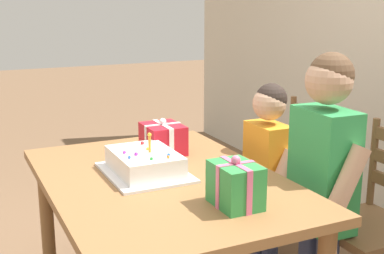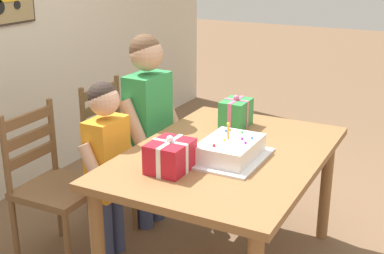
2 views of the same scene
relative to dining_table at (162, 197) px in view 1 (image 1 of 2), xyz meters
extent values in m
cube|color=olive|center=(0.00, 0.00, 0.07)|extent=(1.40, 0.98, 0.04)
cylinder|color=olive|center=(-0.62, -0.41, -0.29)|extent=(0.07, 0.07, 0.69)
cylinder|color=olive|center=(-0.62, 0.41, -0.29)|extent=(0.07, 0.07, 0.69)
cube|color=silver|center=(-0.08, -0.05, 0.10)|extent=(0.44, 0.34, 0.01)
cube|color=white|center=(-0.08, -0.05, 0.15)|extent=(0.36, 0.26, 0.09)
cylinder|color=orange|center=(-0.06, -0.03, 0.23)|extent=(0.01, 0.01, 0.07)
sphere|color=yellow|center=(-0.06, -0.03, 0.27)|extent=(0.02, 0.02, 0.02)
sphere|color=yellow|center=(-0.10, -0.03, 0.20)|extent=(0.01, 0.01, 0.01)
sphere|color=orange|center=(0.05, 0.01, 0.20)|extent=(0.01, 0.01, 0.01)
sphere|color=blue|center=(0.03, 0.02, 0.20)|extent=(0.01, 0.01, 0.01)
sphere|color=purple|center=(-0.05, -0.10, 0.20)|extent=(0.02, 0.02, 0.02)
sphere|color=purple|center=(-0.09, -0.14, 0.20)|extent=(0.01, 0.01, 0.01)
sphere|color=blue|center=(-0.01, -0.14, 0.20)|extent=(0.01, 0.01, 0.01)
sphere|color=green|center=(0.05, -0.07, 0.20)|extent=(0.01, 0.01, 0.01)
sphere|color=red|center=(-0.20, -0.02, 0.20)|extent=(0.02, 0.02, 0.02)
cube|color=#2D8E42|center=(0.42, 0.13, 0.17)|extent=(0.20, 0.15, 0.16)
cube|color=#DB668E|center=(0.42, 0.13, 0.17)|extent=(0.21, 0.02, 0.17)
cube|color=#DB668E|center=(0.42, 0.13, 0.17)|extent=(0.02, 0.16, 0.17)
sphere|color=#DB668E|center=(0.42, 0.13, 0.27)|extent=(0.04, 0.04, 0.04)
cube|color=red|center=(-0.35, 0.15, 0.17)|extent=(0.22, 0.18, 0.15)
cube|color=white|center=(-0.35, 0.15, 0.17)|extent=(0.23, 0.02, 0.15)
cube|color=white|center=(-0.35, 0.15, 0.17)|extent=(0.02, 0.19, 0.15)
sphere|color=white|center=(-0.35, 0.15, 0.25)|extent=(0.04, 0.04, 0.04)
cube|color=brown|center=(-0.33, 0.90, -0.19)|extent=(0.43, 0.43, 0.04)
cylinder|color=brown|center=(-0.14, 0.71, -0.42)|extent=(0.04, 0.04, 0.43)
cylinder|color=brown|center=(-0.52, 0.70, -0.42)|extent=(0.04, 0.04, 0.43)
cylinder|color=brown|center=(-0.15, 1.09, -0.42)|extent=(0.04, 0.04, 0.43)
cylinder|color=brown|center=(-0.53, 1.08, -0.42)|extent=(0.04, 0.04, 0.43)
cylinder|color=brown|center=(-0.15, 1.09, 0.06)|extent=(0.04, 0.04, 0.45)
cylinder|color=brown|center=(-0.53, 1.08, 0.06)|extent=(0.04, 0.04, 0.45)
cube|color=brown|center=(-0.34, 1.08, -0.01)|extent=(0.36, 0.03, 0.06)
cube|color=brown|center=(-0.34, 1.08, 0.10)|extent=(0.36, 0.03, 0.06)
cube|color=brown|center=(-0.34, 1.08, 0.21)|extent=(0.36, 0.03, 0.06)
cube|color=brown|center=(0.33, 0.90, -0.19)|extent=(0.42, 0.42, 0.04)
cylinder|color=brown|center=(0.14, 1.09, -0.42)|extent=(0.04, 0.04, 0.43)
cylinder|color=brown|center=(0.14, 1.09, 0.06)|extent=(0.04, 0.04, 0.45)
cube|color=#2D934C|center=(0.27, 0.67, 0.12)|extent=(0.30, 0.20, 0.55)
cylinder|color=tan|center=(0.46, 0.62, 0.10)|extent=(0.09, 0.23, 0.37)
cylinder|color=tan|center=(0.08, 0.64, 0.10)|extent=(0.09, 0.23, 0.37)
sphere|color=tan|center=(0.27, 0.67, 0.51)|extent=(0.21, 0.21, 0.21)
sphere|color=brown|center=(0.27, 0.68, 0.54)|extent=(0.20, 0.20, 0.20)
cylinder|color=#38426B|center=(-0.12, 0.66, -0.44)|extent=(0.09, 0.09, 0.40)
cylinder|color=#38426B|center=(-0.23, 0.67, -0.44)|extent=(0.09, 0.09, 0.40)
cube|color=orange|center=(-0.17, 0.67, 0.00)|extent=(0.25, 0.16, 0.46)
cylinder|color=tan|center=(-0.01, 0.63, -0.02)|extent=(0.07, 0.19, 0.31)
cylinder|color=tan|center=(-0.33, 0.64, -0.02)|extent=(0.07, 0.19, 0.31)
sphere|color=tan|center=(-0.17, 0.67, 0.34)|extent=(0.17, 0.17, 0.17)
sphere|color=#2D231E|center=(-0.17, 0.68, 0.36)|extent=(0.16, 0.16, 0.16)
camera|label=1|loc=(1.99, -0.80, 0.84)|focal=48.22mm
camera|label=2|loc=(-2.38, -1.03, 1.12)|focal=48.65mm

